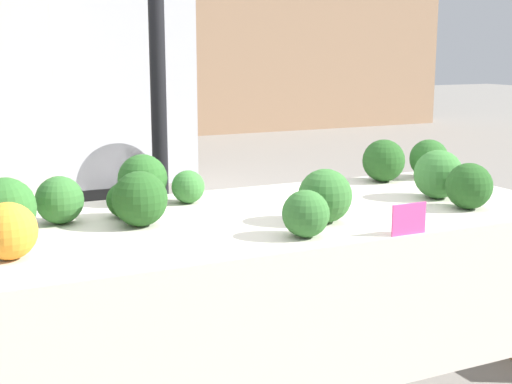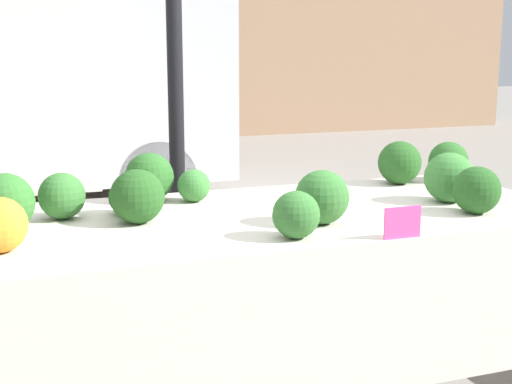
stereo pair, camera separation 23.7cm
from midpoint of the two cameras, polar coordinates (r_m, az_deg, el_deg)
name	(u,v)px [view 2 (the right image)]	position (r m, az deg, el deg)	size (l,w,h in m)	color
tent_pole	(175,83)	(3.19, -4.34, 8.70)	(0.07, 0.07, 2.55)	black
market_table	(263,245)	(2.46, 3.33, -4.32)	(2.27, 0.93, 0.85)	beige
broccoli_head_0	(448,161)	(3.25, 17.18, 2.34)	(0.17, 0.17, 0.17)	#285B23
broccoli_head_1	(477,190)	(2.64, 19.74, 0.11)	(0.17, 0.17, 0.17)	#23511E
broccoli_head_2	(400,163)	(3.12, 13.57, 2.28)	(0.18, 0.18, 0.18)	#23511E
broccoli_head_3	(137,196)	(2.36, -6.66, -0.38)	(0.18, 0.18, 0.18)	#23511E
broccoli_head_4	(296,215)	(2.18, 6.34, -1.86)	(0.15, 0.15, 0.15)	#336B2D
broccoli_head_5	(194,186)	(2.69, -2.50, 0.49)	(0.12, 0.12, 0.12)	#387533
broccoli_head_6	(149,177)	(2.70, -6.06, 1.18)	(0.19, 0.19, 0.19)	#285B23
broccoli_head_7	(449,177)	(2.80, 17.56, 1.09)	(0.19, 0.19, 0.19)	#387533
broccoli_head_8	(5,203)	(2.33, -16.78, -0.87)	(0.19, 0.19, 0.19)	#2D6628
broccoli_head_9	(322,197)	(2.36, 8.17, -0.44)	(0.18, 0.18, 0.18)	#336B2D
broccoli_head_10	(126,197)	(2.50, -7.73, -0.45)	(0.12, 0.12, 0.12)	#23511E
broccoli_head_11	(62,196)	(2.47, -12.66, -0.35)	(0.16, 0.16, 0.16)	#336B2D
price_sign	(402,223)	(2.24, 14.63, -2.42)	(0.13, 0.01, 0.10)	#EF4793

